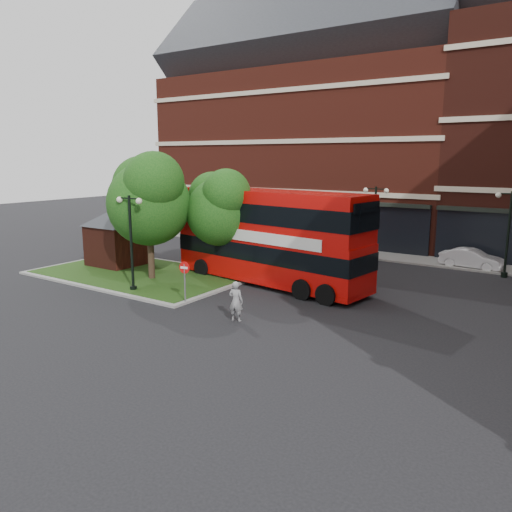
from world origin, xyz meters
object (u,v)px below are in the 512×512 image
Objects in this scene: bus at (269,231)px; car_white at (471,259)px; car_silver at (277,242)px; woman at (236,301)px.

bus is 3.20× the size of car_white.
car_silver is 1.02× the size of car_white.
bus is at bearing 144.41° from car_white.
car_silver is at bearing -75.55° from woman.
bus is 13.62m from car_white.
car_silver reaches higher than car_white.
woman is 17.73m from car_white.
woman is 0.47× the size of car_white.
bus reaches higher than woman.
car_silver is (-4.86, 8.85, -2.30)m from bus.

